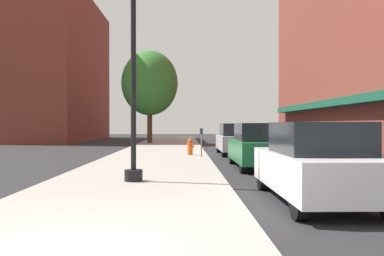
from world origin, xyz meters
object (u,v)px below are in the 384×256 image
Objects in this scene: car_green at (259,146)px; car_silver at (236,139)px; lamppost at (133,64)px; car_white at (316,163)px; tree_near at (150,83)px; parking_meter_near at (201,139)px; fire_hydrant at (190,147)px.

car_green and car_silver have the same top height.
lamppost reaches higher than car_white.
tree_near reaches higher than car_silver.
tree_near is 1.73× the size of car_silver.
car_white is at bearing -79.38° from parking_meter_near.
car_silver is (0.00, 13.25, 0.00)m from car_white.
car_white is (1.95, -10.40, -0.14)m from parking_meter_near.
parking_meter_near is at bearing 75.23° from lamppost.
parking_meter_near is (0.50, -1.24, 0.43)m from fire_hydrant.
fire_hydrant is 0.60× the size of parking_meter_near.
parking_meter_near is 0.18× the size of tree_near.
car_silver is at bearing 69.50° from lamppost.
parking_meter_near is at bearing 101.38° from car_white.
tree_near reaches higher than fire_hydrant.
car_green is (0.00, 6.58, 0.00)m from car_white.
lamppost is at bearing -112.24° from car_silver.
fire_hydrant is 0.11× the size of tree_near.
fire_hydrant is at bearing 80.13° from lamppost.
lamppost is 0.79× the size of tree_near.
lamppost is at bearing -104.77° from parking_meter_near.
tree_near is 1.73× the size of car_white.
car_white is 1.00× the size of car_green.
lamppost is at bearing -86.17° from tree_near.
tree_near is 25.65m from car_white.
lamppost is 1.37× the size of car_green.
lamppost is 7.47× the size of fire_hydrant.
lamppost is 9.78m from fire_hydrant.
fire_hydrant is at bearing -76.62° from tree_near.
tree_near is 1.73× the size of car_green.
car_white is at bearing -77.32° from tree_near.
fire_hydrant is 0.18× the size of car_silver.
lamppost reaches higher than car_green.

